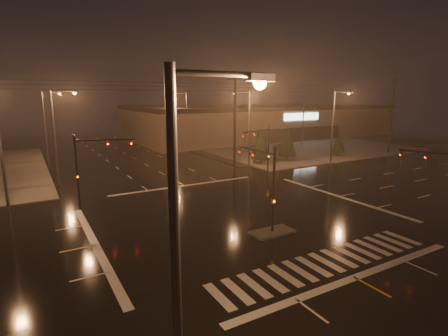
{
  "coord_description": "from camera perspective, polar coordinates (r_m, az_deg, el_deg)",
  "views": [
    {
      "loc": [
        -14.26,
        -22.05,
        9.32
      ],
      "look_at": [
        0.97,
        4.38,
        3.0
      ],
      "focal_mm": 28.0,
      "sensor_mm": 36.0,
      "label": 1
    }
  ],
  "objects": [
    {
      "name": "signal_mast_nw",
      "position": [
        33.0,
        -21.21,
        1.26
      ],
      "size": [
        4.84,
        1.86,
        6.0
      ],
      "color": "black",
      "rests_on": "ground"
    },
    {
      "name": "signal_mast_se",
      "position": [
        27.97,
        32.64,
        -1.74
      ],
      "size": [
        1.55,
        3.87,
        6.0
      ],
      "color": "black",
      "rests_on": "ground"
    },
    {
      "name": "crosswalk",
      "position": [
        21.46,
        16.33,
        -14.53
      ],
      "size": [
        15.0,
        2.6,
        0.01
      ],
      "primitive_type": "cube",
      "color": "beige",
      "rests_on": "ground"
    },
    {
      "name": "stop_bar_far",
      "position": [
        37.18,
        -6.4,
        -2.88
      ],
      "size": [
        16.0,
        0.5,
        0.01
      ],
      "primitive_type": "cube",
      "color": "beige",
      "rests_on": "ground"
    },
    {
      "name": "signal_mast_median",
      "position": [
        24.39,
        6.79,
        -1.58
      ],
      "size": [
        0.25,
        4.59,
        6.0
      ],
      "color": "black",
      "rests_on": "ground"
    },
    {
      "name": "streetlight_0",
      "position": [
        8.46,
        -5.95,
        -12.92
      ],
      "size": [
        2.77,
        0.32,
        10.0
      ],
      "color": "#38383A",
      "rests_on": "ground"
    },
    {
      "name": "streetlight_4",
      "position": [
        63.48,
        -6.33,
        8.45
      ],
      "size": [
        2.77,
        0.32,
        10.0
      ],
      "color": "#38383A",
      "rests_on": "ground"
    },
    {
      "name": "utility_pole_2",
      "position": [
        63.57,
        25.67,
        7.69
      ],
      "size": [
        2.2,
        0.32,
        12.0
      ],
      "color": "black",
      "rests_on": "ground"
    },
    {
      "name": "parking_lot",
      "position": [
        70.84,
        14.5,
        3.8
      ],
      "size": [
        50.0,
        24.0,
        0.08
      ],
      "primitive_type": "cube",
      "color": "black",
      "rests_on": "ground"
    },
    {
      "name": "conifer_2",
      "position": [
        57.32,
        18.22,
        4.04
      ],
      "size": [
        2.0,
        2.0,
        3.82
      ],
      "color": "black",
      "rests_on": "ground"
    },
    {
      "name": "streetlight_6",
      "position": [
        49.31,
        17.64,
        7.07
      ],
      "size": [
        0.32,
        2.77,
        10.0
      ],
      "color": "#38383A",
      "rests_on": "ground"
    },
    {
      "name": "sidewalk_ne",
      "position": [
        68.95,
        10.36,
        3.79
      ],
      "size": [
        36.0,
        36.0,
        0.12
      ],
      "primitive_type": "cube",
      "color": "#4C4A44",
      "rests_on": "ground"
    },
    {
      "name": "ground",
      "position": [
        27.87,
        2.8,
        -7.85
      ],
      "size": [
        140.0,
        140.0,
        0.0
      ],
      "primitive_type": "plane",
      "color": "black",
      "rests_on": "ground"
    },
    {
      "name": "utility_pole_1",
      "position": [
        42.49,
        1.76,
        7.39
      ],
      "size": [
        2.2,
        0.32,
        12.0
      ],
      "color": "black",
      "rests_on": "ground"
    },
    {
      "name": "conifer_0",
      "position": [
        48.76,
        6.11,
        3.92
      ],
      "size": [
        2.66,
        2.66,
        4.85
      ],
      "color": "black",
      "rests_on": "ground"
    },
    {
      "name": "retail_building",
      "position": [
        84.18,
        6.01,
        7.9
      ],
      "size": [
        60.2,
        28.3,
        7.2
      ],
      "color": "brown",
      "rests_on": "ground"
    },
    {
      "name": "streetlight_1",
      "position": [
        40.32,
        -25.58,
        5.56
      ],
      "size": [
        2.77,
        0.32,
        10.0
      ],
      "color": "#38383A",
      "rests_on": "ground"
    },
    {
      "name": "median_island",
      "position": [
        24.79,
        7.89,
        -10.3
      ],
      "size": [
        3.0,
        1.6,
        0.15
      ],
      "primitive_type": "cube",
      "color": "#4C4A44",
      "rests_on": "ground"
    },
    {
      "name": "signal_mast_ne",
      "position": [
        40.39,
        6.44,
        3.76
      ],
      "size": [
        4.84,
        1.86,
        6.0
      ],
      "color": "black",
      "rests_on": "ground"
    },
    {
      "name": "streetlight_3",
      "position": [
        45.91,
        3.85,
        7.28
      ],
      "size": [
        2.77,
        0.32,
        10.0
      ],
      "color": "#38383A",
      "rests_on": "ground"
    },
    {
      "name": "stop_bar_near",
      "position": [
        20.3,
        20.56,
        -16.4
      ],
      "size": [
        16.0,
        0.5,
        0.01
      ],
      "primitive_type": "cube",
      "color": "beige",
      "rests_on": "ground"
    },
    {
      "name": "streetlight_2",
      "position": [
        56.25,
        -26.95,
        6.86
      ],
      "size": [
        2.77,
        0.32,
        10.0
      ],
      "color": "#38383A",
      "rests_on": "ground"
    },
    {
      "name": "car_parked",
      "position": [
        60.13,
        9.64,
        3.28
      ],
      "size": [
        2.07,
        4.2,
        1.38
      ],
      "primitive_type": "imported",
      "rotation": [
        0.0,
        0.0,
        0.11
      ],
      "color": "black",
      "rests_on": "ground"
    },
    {
      "name": "conifer_1",
      "position": [
        51.61,
        10.3,
        4.37
      ],
      "size": [
        2.82,
        2.82,
        5.11
      ],
      "color": "black",
      "rests_on": "ground"
    }
  ]
}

